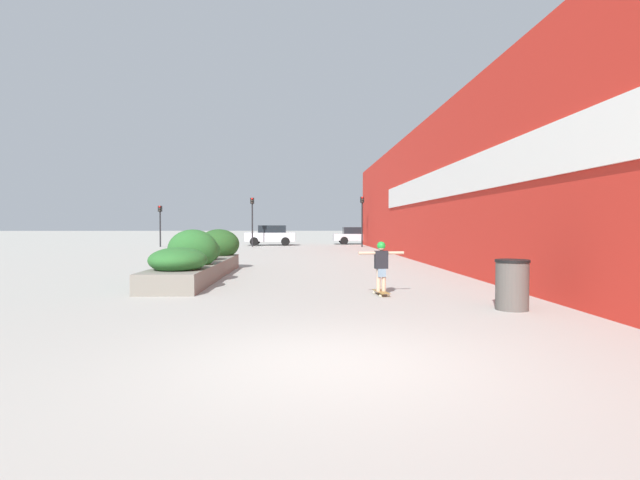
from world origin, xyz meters
name	(u,v)px	position (x,y,z in m)	size (l,w,h in m)	color
ground_plane	(336,363)	(0.00, 0.00, 0.00)	(300.00, 300.00, 0.00)	#A3A099
building_wall_right	(438,190)	(5.16, 14.25, 3.06)	(0.67, 44.53, 6.11)	red
planter_box	(201,259)	(-3.53, 9.83, 0.58)	(1.57, 8.10, 1.51)	slate
skateboard	(381,292)	(1.45, 5.65, 0.07)	(0.32, 0.81, 0.09)	olive
skateboarder	(381,261)	(1.45, 5.65, 0.79)	(1.08, 0.20, 1.16)	tan
trash_bin	(512,285)	(3.63, 3.55, 0.48)	(0.64, 0.64, 0.96)	#514C47
car_leftmost	(359,235)	(4.62, 37.24, 0.78)	(4.55, 1.96, 1.48)	#BCBCC1
car_center_left	(271,235)	(-2.85, 34.91, 0.85)	(4.01, 1.84, 1.63)	silver
traffic_light_left	(252,214)	(-4.08, 32.01, 2.51)	(0.28, 0.30, 3.72)	black
traffic_light_right	(362,213)	(4.21, 31.62, 2.56)	(0.28, 0.30, 3.79)	black
traffic_light_far_left	(160,219)	(-11.06, 32.34, 2.15)	(0.28, 0.30, 3.12)	black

